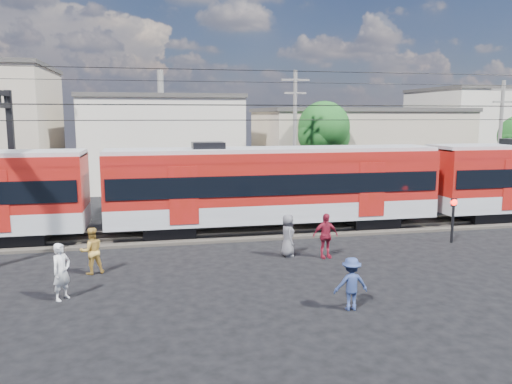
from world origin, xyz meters
TOP-DOWN VIEW (x-y plane):
  - ground at (0.00, 0.00)m, footprint 120.00×120.00m
  - track_bed at (0.00, 8.00)m, footprint 70.00×3.40m
  - rail_near at (0.00, 7.25)m, footprint 70.00×0.12m
  - rail_far at (0.00, 8.75)m, footprint 70.00×0.12m
  - commuter_train at (3.14, 8.00)m, footprint 50.30×3.08m
  - catenary at (-8.65, 8.00)m, footprint 70.00×9.30m
  - building_midwest at (-2.00, 27.00)m, footprint 12.24×12.24m
  - building_mideast at (14.00, 24.00)m, footprint 16.32×10.20m
  - building_east at (28.00, 28.00)m, footprint 10.20×10.20m
  - utility_pole_mid at (6.00, 15.00)m, footprint 1.80×0.24m
  - utility_pole_east at (20.00, 14.00)m, footprint 1.80×0.24m
  - tree_near at (9.19, 18.09)m, footprint 3.82×3.64m
  - pedestrian_a at (-5.76, 0.41)m, footprint 0.75×0.79m
  - pedestrian_b at (-5.14, 2.91)m, footprint 1.00×0.88m
  - pedestrian_c at (2.76, -2.22)m, footprint 1.05×0.63m
  - pedestrian_d at (3.87, 3.13)m, footprint 1.10×0.53m
  - pedestrian_e at (2.45, 3.67)m, footprint 0.60×0.88m
  - car_silver at (20.83, 13.79)m, footprint 4.40×2.34m
  - crossing_signal at (10.32, 4.25)m, footprint 0.30×0.30m

SIDE VIEW (x-z plane):
  - ground at x=0.00m, z-range 0.00..0.00m
  - track_bed at x=0.00m, z-range 0.00..0.12m
  - rail_near at x=0.00m, z-range 0.12..0.24m
  - rail_far at x=0.00m, z-range 0.12..0.24m
  - car_silver at x=20.83m, z-range 0.00..1.42m
  - pedestrian_c at x=2.76m, z-range 0.00..1.60m
  - pedestrian_b at x=-5.14m, z-range 0.00..1.72m
  - pedestrian_e at x=2.45m, z-range 0.00..1.74m
  - pedestrian_a at x=-5.76m, z-range 0.00..1.81m
  - pedestrian_d at x=3.87m, z-range 0.00..1.83m
  - crossing_signal at x=10.32m, z-range 0.40..2.44m
  - commuter_train at x=3.14m, z-range 0.31..4.49m
  - building_mideast at x=14.00m, z-range 0.01..6.31m
  - building_midwest at x=-2.00m, z-range 0.01..7.31m
  - building_east at x=28.00m, z-range 0.01..8.31m
  - utility_pole_east at x=20.00m, z-range 0.28..8.28m
  - utility_pole_mid at x=6.00m, z-range 0.28..8.78m
  - tree_near at x=9.19m, z-range 1.30..8.02m
  - catenary at x=-8.65m, z-range 1.38..8.89m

